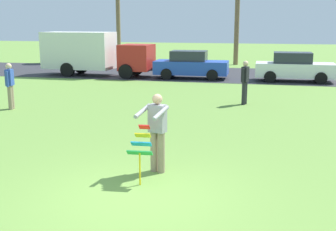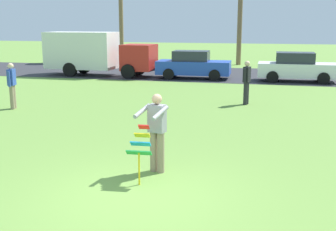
# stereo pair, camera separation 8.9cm
# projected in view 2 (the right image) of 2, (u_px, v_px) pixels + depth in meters

# --- Properties ---
(ground_plane) EXTENTS (120.00, 120.00, 0.00)m
(ground_plane) POSITION_uv_depth(u_px,v_px,m) (135.00, 197.00, 8.11)
(ground_plane) COLOR olive
(road_strip) EXTENTS (120.00, 8.00, 0.01)m
(road_strip) POSITION_uv_depth(u_px,v_px,m) (233.00, 75.00, 26.84)
(road_strip) COLOR #2D2D33
(road_strip) RESTS_ON ground
(person_kite_flyer) EXTENTS (0.67, 0.74, 1.73)m
(person_kite_flyer) POSITION_uv_depth(u_px,v_px,m) (157.00, 130.00, 9.26)
(person_kite_flyer) COLOR gray
(person_kite_flyer) RESTS_ON ground
(kite_held) EXTENTS (0.52, 0.66, 1.15)m
(kite_held) POSITION_uv_depth(u_px,v_px,m) (141.00, 146.00, 8.71)
(kite_held) COLOR red
(kite_held) RESTS_ON ground
(parked_truck_red_cab) EXTENTS (6.75, 2.25, 2.62)m
(parked_truck_red_cab) POSITION_uv_depth(u_px,v_px,m) (94.00, 52.00, 26.14)
(parked_truck_red_cab) COLOR #B2231E
(parked_truck_red_cab) RESTS_ON ground
(parked_car_blue) EXTENTS (4.24, 1.91, 1.60)m
(parked_car_blue) POSITION_uv_depth(u_px,v_px,m) (193.00, 65.00, 24.87)
(parked_car_blue) COLOR #2347B7
(parked_car_blue) RESTS_ON ground
(parked_car_white) EXTENTS (4.20, 1.84, 1.60)m
(parked_car_white) POSITION_uv_depth(u_px,v_px,m) (297.00, 68.00, 23.55)
(parked_car_white) COLOR white
(parked_car_white) RESTS_ON ground
(person_walker_near) EXTENTS (0.29, 0.56, 1.73)m
(person_walker_near) POSITION_uv_depth(u_px,v_px,m) (12.00, 84.00, 16.13)
(person_walker_near) COLOR gray
(person_walker_near) RESTS_ON ground
(person_walker_far) EXTENTS (0.30, 0.55, 1.73)m
(person_walker_far) POSITION_uv_depth(u_px,v_px,m) (247.00, 81.00, 16.99)
(person_walker_far) COLOR #26262B
(person_walker_far) RESTS_ON ground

